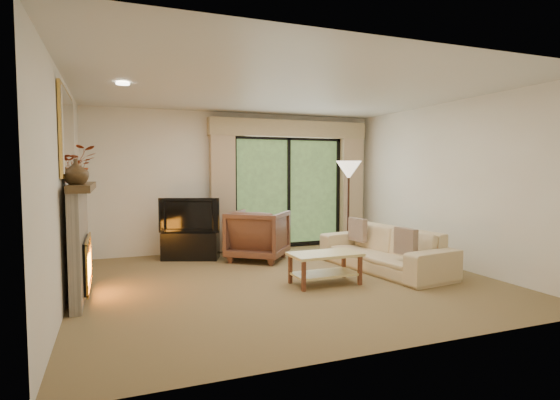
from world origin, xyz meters
name	(u,v)px	position (x,y,z in m)	size (l,w,h in m)	color
floor	(288,280)	(0.00, 0.00, 0.00)	(5.50, 5.50, 0.00)	olive
ceiling	(288,90)	(0.00, 0.00, 2.60)	(5.50, 5.50, 0.00)	silver
wall_back	(239,182)	(0.00, 2.50, 1.30)	(5.00, 5.00, 0.00)	white
wall_front	(400,198)	(0.00, -2.50, 1.30)	(5.00, 5.00, 0.00)	white
wall_left	(65,190)	(-2.75, 0.00, 1.30)	(5.00, 5.00, 0.00)	white
wall_right	(448,184)	(2.75, 0.00, 1.30)	(5.00, 5.00, 0.00)	white
fireplace	(79,240)	(-2.63, 0.20, 0.69)	(0.24, 1.70, 1.37)	gray
mirror	(68,134)	(-2.71, 0.20, 1.95)	(0.07, 1.45, 1.02)	gold
sliding_door	(288,192)	(1.00, 2.45, 1.10)	(2.26, 0.10, 2.16)	black
curtain_left	(223,188)	(-0.35, 2.34, 1.20)	(0.45, 0.18, 2.35)	tan
curtain_right	(351,186)	(2.35, 2.34, 1.20)	(0.45, 0.18, 2.35)	tan
cornice	(290,129)	(1.00, 2.36, 2.32)	(3.20, 0.24, 0.32)	tan
media_console	(191,245)	(-1.01, 1.95, 0.24)	(0.94, 0.42, 0.47)	black
tv	(190,215)	(-1.01, 1.95, 0.76)	(1.02, 0.13, 0.59)	black
armchair	(258,235)	(0.05, 1.48, 0.43)	(0.91, 0.93, 0.85)	brown
sofa	(383,249)	(1.61, 0.07, 0.32)	(2.21, 0.86, 0.64)	beige
pillow_near	(406,242)	(1.53, -0.56, 0.54)	(0.10, 0.37, 0.37)	#4C3728
pillow_far	(358,230)	(1.53, 0.71, 0.54)	(0.10, 0.38, 0.38)	#4C3728
coffee_table	(325,268)	(0.39, -0.35, 0.21)	(0.94, 0.52, 0.42)	#E7D085
floor_lamp	(348,208)	(1.71, 1.33, 0.84)	(0.45, 0.45, 1.69)	beige
vase	(76,172)	(-2.61, -0.21, 1.51)	(0.27, 0.27, 0.28)	#48351D
branches	(77,165)	(-2.61, 0.04, 1.59)	(0.40, 0.35, 0.44)	#933917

